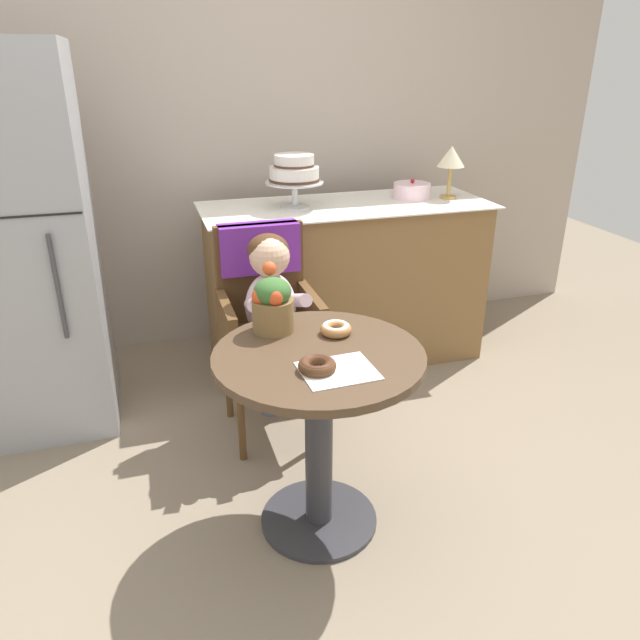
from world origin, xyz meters
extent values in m
plane|color=gray|center=(0.00, 0.00, 0.00)|extent=(8.00, 8.00, 0.00)
cube|color=#B2A393|center=(0.00, 1.85, 1.35)|extent=(4.80, 0.10, 2.70)
cylinder|color=#4C3826|center=(0.00, 0.00, 0.70)|extent=(0.72, 0.72, 0.03)
cylinder|color=#333338|center=(0.00, 0.00, 0.34)|extent=(0.10, 0.10, 0.69)
cylinder|color=#333338|center=(0.00, 0.00, 0.01)|extent=(0.44, 0.44, 0.02)
cube|color=brown|center=(-0.03, 0.65, 0.47)|extent=(0.42, 0.42, 0.04)
cube|color=brown|center=(-0.03, 0.84, 0.72)|extent=(0.40, 0.04, 0.46)
cube|color=brown|center=(-0.22, 0.65, 0.58)|extent=(0.04, 0.38, 0.18)
cube|color=brown|center=(0.16, 0.65, 0.58)|extent=(0.04, 0.38, 0.18)
cube|color=#6B2893|center=(-0.03, 0.84, 0.84)|extent=(0.36, 0.11, 0.22)
cylinder|color=brown|center=(-0.21, 0.47, 0.23)|extent=(0.03, 0.03, 0.45)
cylinder|color=brown|center=(0.15, 0.47, 0.23)|extent=(0.03, 0.03, 0.45)
cylinder|color=brown|center=(-0.21, 0.83, 0.23)|extent=(0.03, 0.03, 0.45)
cylinder|color=brown|center=(0.15, 0.83, 0.23)|extent=(0.03, 0.03, 0.45)
ellipsoid|color=silver|center=(-0.03, 0.63, 0.64)|extent=(0.22, 0.16, 0.30)
sphere|color=#E0B293|center=(-0.03, 0.62, 0.87)|extent=(0.17, 0.17, 0.17)
ellipsoid|color=#4C2D19|center=(-0.03, 0.64, 0.89)|extent=(0.17, 0.17, 0.14)
cylinder|color=silver|center=(-0.12, 0.54, 0.69)|extent=(0.08, 0.23, 0.13)
sphere|color=#E0B293|center=(-0.11, 0.46, 0.62)|extent=(0.06, 0.06, 0.06)
cylinder|color=silver|center=(0.07, 0.54, 0.69)|extent=(0.08, 0.23, 0.13)
sphere|color=#E0B293|center=(0.06, 0.46, 0.62)|extent=(0.06, 0.06, 0.06)
cylinder|color=#3F4760|center=(-0.08, 0.55, 0.53)|extent=(0.09, 0.22, 0.09)
cylinder|color=#3F4760|center=(-0.08, 0.44, 0.36)|extent=(0.08, 0.08, 0.26)
cylinder|color=#3F4760|center=(0.03, 0.55, 0.53)|extent=(0.09, 0.22, 0.09)
cylinder|color=#3F4760|center=(0.03, 0.44, 0.36)|extent=(0.08, 0.08, 0.26)
cube|color=white|center=(0.02, -0.14, 0.72)|extent=(0.24, 0.21, 0.00)
torus|color=#4C2D19|center=(-0.04, -0.12, 0.74)|extent=(0.12, 0.12, 0.04)
torus|color=#512D1E|center=(-0.04, -0.12, 0.75)|extent=(0.11, 0.11, 0.02)
torus|color=#AD7542|center=(0.10, 0.12, 0.74)|extent=(0.11, 0.11, 0.04)
torus|color=white|center=(0.10, 0.12, 0.75)|extent=(0.10, 0.10, 0.02)
cylinder|color=brown|center=(-0.10, 0.22, 0.78)|extent=(0.15, 0.15, 0.12)
ellipsoid|color=#38662D|center=(-0.10, 0.22, 0.87)|extent=(0.14, 0.13, 0.10)
sphere|color=#E54C23|center=(-0.07, 0.23, 0.88)|extent=(0.04, 0.04, 0.04)
sphere|color=#E54C23|center=(-0.10, 0.27, 0.94)|extent=(0.05, 0.05, 0.05)
sphere|color=#E54C23|center=(-0.15, 0.22, 0.86)|extent=(0.07, 0.07, 0.07)
sphere|color=#E54C23|center=(-0.10, 0.18, 0.87)|extent=(0.07, 0.07, 0.07)
cube|color=olive|center=(0.55, 1.30, 0.45)|extent=(1.50, 0.56, 0.90)
cube|color=white|center=(0.55, 1.30, 0.90)|extent=(1.56, 0.62, 0.01)
cylinder|color=silver|center=(0.26, 1.30, 0.91)|extent=(0.16, 0.16, 0.01)
cylinder|color=silver|center=(0.26, 1.30, 0.97)|extent=(0.03, 0.03, 0.12)
cylinder|color=silver|center=(0.26, 1.30, 1.03)|extent=(0.30, 0.30, 0.01)
cylinder|color=white|center=(0.26, 1.30, 1.08)|extent=(0.26, 0.25, 0.08)
cylinder|color=#4C2D1E|center=(0.26, 1.30, 1.05)|extent=(0.26, 0.26, 0.01)
cylinder|color=white|center=(0.26, 1.30, 1.14)|extent=(0.20, 0.20, 0.06)
cylinder|color=#4C2D1E|center=(0.26, 1.30, 1.12)|extent=(0.21, 0.21, 0.01)
cylinder|color=silver|center=(0.95, 1.34, 0.94)|extent=(0.21, 0.21, 0.08)
sphere|color=red|center=(0.95, 1.34, 1.00)|extent=(0.02, 0.02, 0.02)
cylinder|color=#B28C47|center=(1.14, 1.28, 0.91)|extent=(0.09, 0.09, 0.01)
cylinder|color=#B28C47|center=(1.14, 1.28, 0.99)|extent=(0.02, 0.02, 0.16)
cone|color=beige|center=(1.14, 1.28, 1.13)|extent=(0.15, 0.15, 0.11)
cube|color=#9EA0A5|center=(-1.05, 1.10, 0.85)|extent=(0.64, 0.60, 1.70)
cylinder|color=#3F3F44|center=(-0.87, 0.79, 0.77)|extent=(0.02, 0.02, 0.45)
camera|label=1|loc=(-0.52, -1.72, 1.63)|focal=33.75mm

